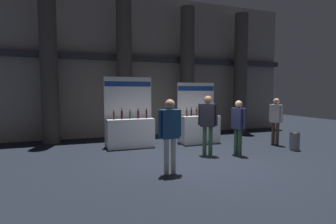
% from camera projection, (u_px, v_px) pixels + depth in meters
% --- Properties ---
extents(ground_plane, '(27.26, 27.26, 0.00)m').
position_uv_depth(ground_plane, '(200.00, 160.00, 7.25)').
color(ground_plane, black).
extents(hall_colonnade, '(13.63, 1.20, 6.18)m').
position_uv_depth(hall_colonnade, '(154.00, 68.00, 11.38)').
color(hall_colonnade, gray).
rests_on(hall_colonnade, ground_plane).
extents(exhibitor_booth_0, '(1.72, 0.66, 2.49)m').
position_uv_depth(exhibitor_booth_0, '(130.00, 130.00, 9.01)').
color(exhibitor_booth_0, white).
rests_on(exhibitor_booth_0, ground_plane).
extents(exhibitor_booth_1, '(1.56, 0.66, 2.31)m').
position_uv_depth(exhibitor_booth_1, '(199.00, 127.00, 9.77)').
color(exhibitor_booth_1, white).
rests_on(exhibitor_booth_1, ground_plane).
extents(trash_bin, '(0.32, 0.32, 0.59)m').
position_uv_depth(trash_bin, '(295.00, 141.00, 8.53)').
color(trash_bin, slate).
rests_on(trash_bin, ground_plane).
extents(visitor_1, '(0.58, 0.25, 1.78)m').
position_uv_depth(visitor_1, '(170.00, 129.00, 5.99)').
color(visitor_1, silver).
rests_on(visitor_1, ground_plane).
extents(visitor_2, '(0.30, 0.54, 1.72)m').
position_uv_depth(visitor_2, '(276.00, 117.00, 9.36)').
color(visitor_2, '#47382D').
rests_on(visitor_2, ground_plane).
extents(visitor_3, '(0.33, 0.53, 1.69)m').
position_uv_depth(visitor_3, '(238.00, 122.00, 7.85)').
color(visitor_3, '#33563D').
rests_on(visitor_3, ground_plane).
extents(visitor_4, '(0.49, 0.47, 1.84)m').
position_uv_depth(visitor_4, '(208.00, 119.00, 7.81)').
color(visitor_4, '#33563D').
rests_on(visitor_4, ground_plane).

